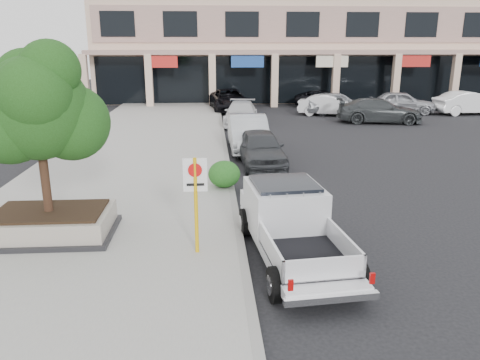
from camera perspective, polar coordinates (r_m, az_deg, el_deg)
name	(u,v)px	position (r m, az deg, el deg)	size (l,w,h in m)	color
ground	(299,241)	(12.29, 7.26, -7.42)	(120.00, 120.00, 0.00)	black
sidewalk	(124,179)	(18.01, -13.94, 0.17)	(8.00, 52.00, 0.15)	gray
curb	(230,177)	(17.73, -1.28, 0.41)	(0.20, 52.00, 0.15)	gray
strip_mall	(318,46)	(46.13, 9.49, 15.80)	(40.55, 12.43, 9.50)	#CDAF90
planter	(51,223)	(13.01, -22.10, -4.92)	(3.20, 2.20, 0.68)	black
planter_tree	(45,108)	(12.42, -22.73, 8.10)	(2.90, 2.55, 4.00)	#311F13
no_parking_sign	(196,192)	(10.77, -5.43, -1.53)	(0.55, 0.09, 2.30)	#EDB40C
hedge	(224,174)	(16.05, -1.94, 0.72)	(1.10, 0.99, 0.94)	#174B15
pickup_truck	(294,227)	(10.95, 6.64, -5.74)	(1.94, 5.25, 1.65)	silver
curb_car_a	(261,148)	(19.58, 2.54, 3.92)	(1.75, 4.34, 1.48)	#2F3135
curb_car_b	(248,133)	(22.48, 1.01, 5.76)	(1.75, 5.03, 1.66)	#B0B4B9
curb_car_c	(241,113)	(29.82, 0.13, 8.13)	(2.00, 4.91, 1.42)	silver
curb_car_d	(229,100)	(36.35, -1.31, 9.73)	(2.69, 5.83, 1.62)	black
lot_car_a	(336,103)	(35.11, 11.66, 9.20)	(1.95, 4.84, 1.65)	#95979C
lot_car_b	(329,105)	(34.40, 10.85, 8.95)	(1.55, 4.44, 1.46)	silver
lot_car_c	(379,111)	(31.87, 16.62, 8.10)	(2.19, 5.38, 1.56)	#323537
lot_car_d	(325,99)	(38.93, 10.27, 9.70)	(2.21, 4.80, 1.33)	black
lot_car_e	(402,102)	(36.82, 19.10, 8.95)	(1.92, 4.77, 1.63)	#9FA1A7
lot_car_f	(469,103)	(38.11, 26.12, 8.43)	(1.74, 4.98, 1.64)	silver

